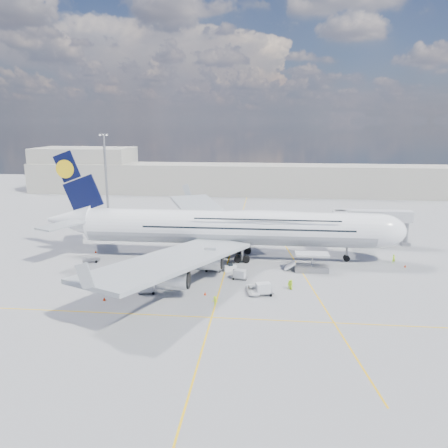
# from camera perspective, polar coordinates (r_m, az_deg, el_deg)

# --- Properties ---
(ground) EXTENTS (300.00, 300.00, 0.00)m
(ground) POSITION_cam_1_polar(r_m,az_deg,el_deg) (85.93, 0.08, -6.41)
(ground) COLOR gray
(ground) RESTS_ON ground
(taxi_line_main) EXTENTS (0.25, 220.00, 0.01)m
(taxi_line_main) POSITION_cam_1_polar(r_m,az_deg,el_deg) (85.93, 0.08, -6.40)
(taxi_line_main) COLOR yellow
(taxi_line_main) RESTS_ON ground
(taxi_line_cross) EXTENTS (120.00, 0.25, 0.01)m
(taxi_line_cross) POSITION_cam_1_polar(r_m,az_deg,el_deg) (67.56, -1.64, -12.10)
(taxi_line_cross) COLOR yellow
(taxi_line_cross) RESTS_ON ground
(taxi_line_diag) EXTENTS (14.16, 99.06, 0.01)m
(taxi_line_diag) POSITION_cam_1_polar(r_m,az_deg,el_deg) (95.22, 9.12, -4.59)
(taxi_line_diag) COLOR yellow
(taxi_line_diag) RESTS_ON ground
(airliner) EXTENTS (77.26, 79.15, 23.71)m
(airliner) POSITION_cam_1_polar(r_m,az_deg,el_deg) (93.49, 0.85, -0.38)
(airliner) COLOR white
(airliner) RESTS_ON ground
(jet_bridge) EXTENTS (18.80, 12.10, 8.50)m
(jet_bridge) POSITION_cam_1_polar(r_m,az_deg,el_deg) (106.09, 17.48, 0.64)
(jet_bridge) COLOR #B7B7BC
(jet_bridge) RESTS_ON ground
(cargo_loader) EXTENTS (8.53, 3.20, 3.67)m
(cargo_loader) POSITION_cam_1_polar(r_m,az_deg,el_deg) (88.33, 11.24, -5.26)
(cargo_loader) COLOR silver
(cargo_loader) RESTS_ON ground
(light_mast) EXTENTS (3.00, 0.70, 25.50)m
(light_mast) POSITION_cam_1_polar(r_m,az_deg,el_deg) (135.29, -15.16, 6.14)
(light_mast) COLOR gray
(light_mast) RESTS_ON ground
(terminal) EXTENTS (180.00, 16.00, 12.00)m
(terminal) POSITION_cam_1_polar(r_m,az_deg,el_deg) (177.19, 3.13, 5.83)
(terminal) COLOR #B2AD9E
(terminal) RESTS_ON ground
(hangar) EXTENTS (40.00, 22.00, 18.00)m
(hangar) POSITION_cam_1_polar(r_m,az_deg,el_deg) (197.65, -17.65, 6.88)
(hangar) COLOR #B2AD9E
(hangar) RESTS_ON ground
(tree_line) EXTENTS (160.00, 6.00, 8.00)m
(tree_line) POSITION_cam_1_polar(r_m,az_deg,el_deg) (224.21, 14.01, 6.51)
(tree_line) COLOR #193814
(tree_line) RESTS_ON ground
(dolly_row_a) EXTENTS (3.42, 2.41, 1.96)m
(dolly_row_a) POSITION_cam_1_polar(r_m,az_deg,el_deg) (85.69, -12.07, -6.03)
(dolly_row_a) COLOR gray
(dolly_row_a) RESTS_ON ground
(dolly_row_b) EXTENTS (3.41, 2.33, 1.97)m
(dolly_row_b) POSITION_cam_1_polar(r_m,az_deg,el_deg) (77.15, -10.02, -8.13)
(dolly_row_b) COLOR gray
(dolly_row_b) RESTS_ON ground
(dolly_row_c) EXTENTS (3.58, 2.70, 2.02)m
(dolly_row_c) POSITION_cam_1_polar(r_m,az_deg,el_deg) (86.57, -1.42, -5.50)
(dolly_row_c) COLOR gray
(dolly_row_c) RESTS_ON ground
(dolly_back) EXTENTS (3.75, 2.65, 0.50)m
(dolly_back) POSITION_cam_1_polar(r_m,az_deg,el_deg) (96.68, -16.96, -4.50)
(dolly_back) COLOR gray
(dolly_back) RESTS_ON ground
(dolly_nose_far) EXTENTS (3.64, 2.61, 2.08)m
(dolly_nose_far) POSITION_cam_1_polar(r_m,az_deg,el_deg) (75.51, 5.15, -8.41)
(dolly_nose_far) COLOR gray
(dolly_nose_far) RESTS_ON ground
(dolly_nose_near) EXTENTS (3.19, 2.29, 1.82)m
(dolly_nose_near) POSITION_cam_1_polar(r_m,az_deg,el_deg) (82.43, 2.06, -6.57)
(dolly_nose_near) COLOR gray
(dolly_nose_near) RESTS_ON ground
(baggage_tug) EXTENTS (2.66, 1.85, 1.51)m
(baggage_tug) POSITION_cam_1_polar(r_m,az_deg,el_deg) (86.79, 0.81, -5.74)
(baggage_tug) COLOR silver
(baggage_tug) RESTS_ON ground
(catering_truck_inner) EXTENTS (6.88, 3.42, 3.94)m
(catering_truck_inner) POSITION_cam_1_polar(r_m,az_deg,el_deg) (105.04, -3.04, -1.68)
(catering_truck_inner) COLOR gray
(catering_truck_inner) RESTS_ON ground
(catering_truck_outer) EXTENTS (6.87, 3.16, 3.98)m
(catering_truck_outer) POSITION_cam_1_polar(r_m,az_deg,el_deg) (127.52, -2.21, 1.00)
(catering_truck_outer) COLOR gray
(catering_truck_outer) RESTS_ON ground
(service_van) EXTENTS (2.85, 4.67, 1.21)m
(service_van) POSITION_cam_1_polar(r_m,az_deg,el_deg) (76.23, 3.78, -8.58)
(service_van) COLOR white
(service_van) RESTS_ON ground
(crew_nose) EXTENTS (0.83, 0.69, 1.94)m
(crew_nose) POSITION_cam_1_polar(r_m,az_deg,el_deg) (97.89, 21.29, -4.27)
(crew_nose) COLOR #ADEC18
(crew_nose) RESTS_ON ground
(crew_loader) EXTENTS (1.03, 0.93, 1.74)m
(crew_loader) POSITION_cam_1_polar(r_m,az_deg,el_deg) (78.33, 8.55, -7.88)
(crew_loader) COLOR #AFE418
(crew_loader) RESTS_ON ground
(crew_wing) EXTENTS (0.73, 1.16, 1.84)m
(crew_wing) POSITION_cam_1_polar(r_m,az_deg,el_deg) (81.04, -5.47, -7.02)
(crew_wing) COLOR #B5DD17
(crew_wing) RESTS_ON ground
(crew_van) EXTENTS (0.92, 1.04, 1.79)m
(crew_van) POSITION_cam_1_polar(r_m,az_deg,el_deg) (78.48, 8.74, -7.83)
(crew_van) COLOR #ADE317
(crew_van) RESTS_ON ground
(crew_tug) EXTENTS (1.10, 0.74, 1.57)m
(crew_tug) POSITION_cam_1_polar(r_m,az_deg,el_deg) (71.30, -1.18, -9.99)
(crew_tug) COLOR #BFED18
(crew_tug) RESTS_ON ground
(cone_nose) EXTENTS (0.46, 0.46, 0.58)m
(cone_nose) POSITION_cam_1_polar(r_m,az_deg,el_deg) (96.39, 22.59, -5.08)
(cone_nose) COLOR red
(cone_nose) RESTS_ON ground
(cone_wing_left_inner) EXTENTS (0.43, 0.43, 0.55)m
(cone_wing_left_inner) POSITION_cam_1_polar(r_m,az_deg,el_deg) (107.47, -5.17, -2.25)
(cone_wing_left_inner) COLOR red
(cone_wing_left_inner) RESTS_ON ground
(cone_wing_left_outer) EXTENTS (0.50, 0.50, 0.64)m
(cone_wing_left_outer) POSITION_cam_1_polar(r_m,az_deg,el_deg) (122.60, -2.84, -0.24)
(cone_wing_left_outer) COLOR red
(cone_wing_left_outer) RESTS_ON ground
(cone_wing_right_inner) EXTENTS (0.47, 0.47, 0.60)m
(cone_wing_right_inner) POSITION_cam_1_polar(r_m,az_deg,el_deg) (75.48, -2.49, -9.05)
(cone_wing_right_inner) COLOR red
(cone_wing_right_inner) RESTS_ON ground
(cone_wing_right_outer) EXTENTS (0.50, 0.50, 0.63)m
(cone_wing_right_outer) POSITION_cam_1_polar(r_m,az_deg,el_deg) (75.88, -15.37, -9.40)
(cone_wing_right_outer) COLOR red
(cone_wing_right_outer) RESTS_ON ground
(cone_tail) EXTENTS (0.50, 0.50, 0.63)m
(cone_tail) POSITION_cam_1_polar(r_m,az_deg,el_deg) (102.75, -16.42, -3.46)
(cone_tail) COLOR red
(cone_tail) RESTS_ON ground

